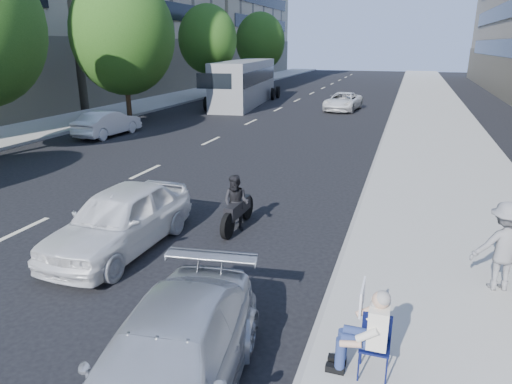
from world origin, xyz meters
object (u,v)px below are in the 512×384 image
at_px(parked_sedan, 167,367).
at_px(motorcycle, 237,205).
at_px(seated_protester, 368,327).
at_px(jogger, 504,246).
at_px(bus, 245,83).
at_px(white_sedan_far, 343,102).
at_px(white_sedan_mid, 108,123).
at_px(white_sedan_near, 120,219).

relative_size(parked_sedan, motorcycle, 2.17).
bearing_deg(seated_protester, parked_sedan, -150.53).
bearing_deg(jogger, bus, -74.75).
bearing_deg(motorcycle, seated_protester, -50.01).
height_order(jogger, motorcycle, jogger).
distance_m(jogger, parked_sedan, 6.30).
distance_m(parked_sedan, bus, 31.64).
bearing_deg(white_sedan_far, seated_protester, -75.63).
height_order(white_sedan_mid, motorcycle, motorcycle).
relative_size(parked_sedan, white_sedan_near, 1.04).
relative_size(parked_sedan, white_sedan_mid, 1.13).
height_order(white_sedan_far, bus, bus).
relative_size(seated_protester, white_sedan_near, 0.31).
height_order(seated_protester, bus, bus).
relative_size(seated_protester, parked_sedan, 0.29).
bearing_deg(white_sedan_mid, white_sedan_near, 130.05).
distance_m(jogger, motorcycle, 5.96).
height_order(white_sedan_near, white_sedan_mid, white_sedan_near).
height_order(white_sedan_near, bus, bus).
xyz_separation_m(jogger, motorcycle, (-5.76, 1.48, -0.36)).
bearing_deg(parked_sedan, jogger, 37.39).
bearing_deg(seated_protester, white_sedan_near, 154.89).
distance_m(parked_sedan, white_sedan_far, 28.97).
relative_size(white_sedan_near, motorcycle, 2.09).
bearing_deg(white_sedan_mid, seated_protester, 138.56).
bearing_deg(motorcycle, bus, 110.94).
bearing_deg(bus, white_sedan_near, -82.95).
bearing_deg(white_sedan_near, parked_sedan, -48.57).
relative_size(jogger, motorcycle, 0.83).
xyz_separation_m(seated_protester, bus, (-12.07, 28.77, 0.76)).
relative_size(seated_protester, bus, 0.11).
height_order(white_sedan_mid, white_sedan_far, white_sedan_mid).
bearing_deg(seated_protester, motorcycle, 128.29).
xyz_separation_m(seated_protester, white_sedan_near, (-5.73, 2.68, -0.14)).
bearing_deg(parked_sedan, bus, 100.29).
xyz_separation_m(seated_protester, motorcycle, (-3.64, 4.61, -0.24)).
relative_size(white_sedan_near, white_sedan_far, 0.95).
height_order(parked_sedan, white_sedan_far, parked_sedan).
bearing_deg(white_sedan_near, jogger, 4.36).
bearing_deg(bus, parked_sedan, -78.68).
relative_size(parked_sedan, bus, 0.36).
distance_m(white_sedan_near, white_sedan_mid, 14.39).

